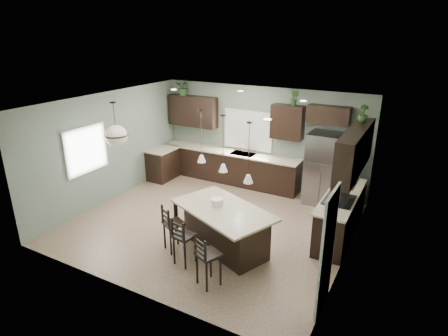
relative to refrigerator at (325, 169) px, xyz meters
The scene contains 33 objects.
ground 3.17m from the refrigerator, 129.96° to the right, with size 6.00×6.00×0.00m, color #9E8466.
pantry_door 4.01m from the refrigerator, 75.14° to the right, with size 0.04×0.82×2.04m, color white.
window_back 2.46m from the refrigerator, behind, with size 1.35×0.02×1.00m, color white.
window_left 5.87m from the refrigerator, 147.65° to the right, with size 0.02×1.10×1.00m, color white.
left_return_cabs 4.71m from the refrigerator, behind, with size 0.60×0.90×0.90m, color black.
left_return_countertop 4.67m from the refrigerator, behind, with size 0.66×0.96×0.04m, color beige.
back_lower_cabs 2.84m from the refrigerator, behind, with size 4.20×0.60×0.90m, color black.
back_countertop 2.80m from the refrigerator, behind, with size 4.20×0.66×0.04m, color beige.
sink_inset 2.35m from the refrigerator, behind, with size 0.70×0.45×0.01m, color gray.
faucet 2.35m from the refrigerator, behind, with size 0.02×0.02×0.28m, color silver.
back_upper_left 4.23m from the refrigerator, behind, with size 1.55×0.34×0.90m, color black.
back_upper_right 1.56m from the refrigerator, 167.40° to the left, with size 0.85×0.34×0.90m, color black.
fridge_header 1.35m from the refrigerator, 110.77° to the left, with size 1.05×0.34×0.45m, color black.
right_lower_cabs 1.70m from the refrigerator, 62.54° to the right, with size 0.60×2.35×0.90m, color black.
right_countertop 1.62m from the refrigerator, 63.17° to the right, with size 0.66×2.35×0.04m, color beige.
cooktop 1.87m from the refrigerator, 66.97° to the right, with size 0.58×0.75×0.02m, color black.
wall_oven_front 1.84m from the refrigerator, 75.44° to the right, with size 0.01×0.72×0.60m, color gray.
right_upper_cabs 1.98m from the refrigerator, 58.64° to the right, with size 0.34×2.35×0.90m, color black.
microwave 2.01m from the refrigerator, 64.21° to the right, with size 0.40×0.75×0.40m, color gray.
refrigerator is the anchor object (origin of this frame).
kitchen_island 3.42m from the refrigerator, 110.27° to the right, with size 2.05×1.16×0.92m, color black.
serving_dish 3.39m from the refrigerator, 113.65° to the right, with size 0.24×0.24×0.14m, color white.
bar_stool_left 4.21m from the refrigerator, 119.13° to the right, with size 0.37×0.37×1.00m, color black.
bar_stool_center 4.28m from the refrigerator, 111.92° to the right, with size 0.37×0.37×0.99m, color black.
bar_stool_right 4.38m from the refrigerator, 101.36° to the right, with size 0.37×0.37×1.00m, color black.
pendant_left 3.68m from the refrigerator, 122.01° to the right, with size 0.17×0.17×1.10m, color white, non-canonical shape.
pendant_center 3.64m from the refrigerator, 110.27° to the right, with size 0.17×0.17×1.10m, color silver, non-canonical shape.
pendant_right 3.73m from the refrigerator, 98.71° to the right, with size 0.17×0.17×1.10m, color silver, non-canonical shape.
chandelier 5.17m from the refrigerator, 140.31° to the right, with size 0.52×0.52×0.99m, color beige, non-canonical shape.
plant_back_left 4.70m from the refrigerator, behind, with size 0.43×0.38×0.48m, color #284A20.
plant_back_right 1.95m from the refrigerator, 167.06° to the left, with size 0.22×0.18×0.40m, color #2B5625.
plant_right_wall 2.02m from the refrigerator, 42.40° to the right, with size 0.20×0.20×0.35m, color #305023.
room_shell 3.13m from the refrigerator, 129.96° to the right, with size 6.00×6.00×6.00m.
Camera 1 is at (3.96, -6.63, 4.21)m, focal length 30.00 mm.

